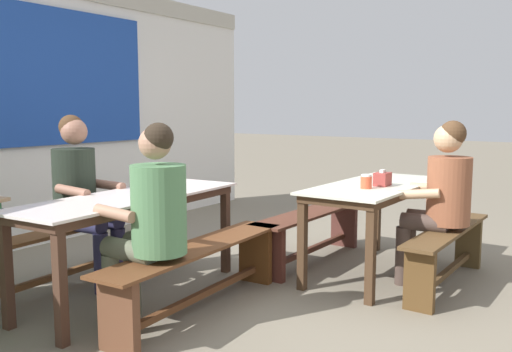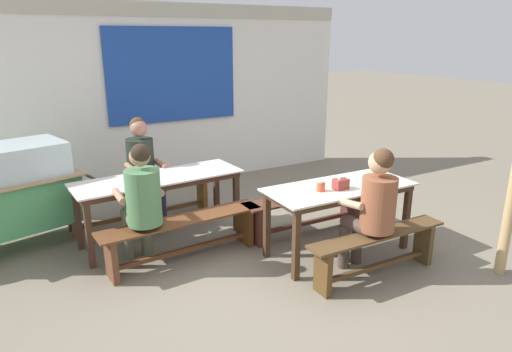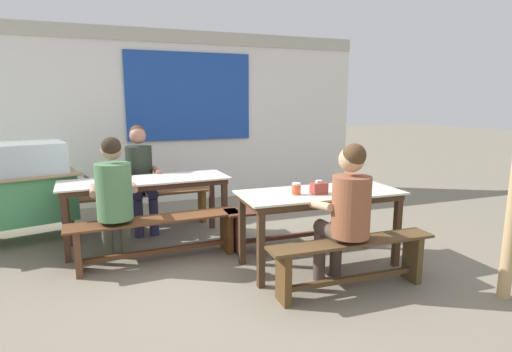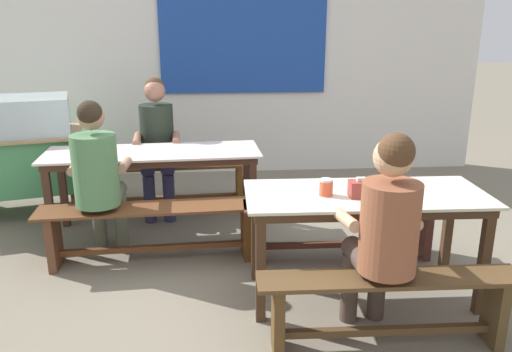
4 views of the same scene
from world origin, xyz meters
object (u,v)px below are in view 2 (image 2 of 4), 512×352
bench_far_back (143,199)px  person_center_facing (143,166)px  dining_table_far (159,183)px  bench_near_back (305,208)px  bench_near_front (377,248)px  food_cart (7,191)px  person_near_front (373,204)px  tissue_box (341,184)px  bench_far_front (183,233)px  dining_table_near (339,193)px  condiment_jar (321,186)px  person_left_back_turned (142,199)px

bench_far_back → person_center_facing: bearing=-76.9°
dining_table_far → bench_near_back: dining_table_far is taller
bench_near_front → food_cart: bearing=140.9°
bench_near_back → person_center_facing: (-1.55, 1.17, 0.45)m
person_center_facing → person_near_front: size_ratio=1.03×
tissue_box → bench_far_front: bearing=153.3°
food_cart → person_near_front: bearing=-38.8°
bench_far_front → food_cart: size_ratio=0.94×
dining_table_near → bench_far_back: 2.43m
dining_table_far → person_center_facing: (-0.02, 0.53, 0.07)m
bench_far_front → bench_near_back: (1.50, -0.04, 0.00)m
tissue_box → dining_table_near: bearing=52.9°
bench_near_front → bench_near_back: bearing=89.0°
bench_far_back → condiment_jar: size_ratio=16.97×
dining_table_near → person_near_front: (-0.05, -0.54, 0.07)m
dining_table_far → bench_near_front: dining_table_far is taller
person_left_back_turned → tissue_box: bearing=-22.8°
person_near_front → bench_near_front: bearing=-58.2°
dining_table_near → person_center_facing: bearing=131.1°
person_center_facing → person_left_back_turned: bearing=-106.9°
bench_far_back → bench_near_front: same height
dining_table_near → person_near_front: size_ratio=1.24×
bench_near_back → tissue_box: tissue_box is taller
bench_far_back → condiment_jar: (1.29, -1.86, 0.50)m
person_near_front → tissue_box: person_near_front is taller
bench_far_front → person_near_front: bearing=-39.2°
person_near_front → person_left_back_turned: size_ratio=0.99×
dining_table_far → bench_near_front: 2.41m
food_cart → person_center_facing: person_center_facing is taller
bench_near_front → tissue_box: size_ratio=10.37×
dining_table_far → bench_near_front: size_ratio=1.24×
person_near_front → bench_near_back: bearing=87.1°
bench_far_back → tissue_box: tissue_box is taller
dining_table_near → person_center_facing: size_ratio=1.20×
bench_far_back → bench_near_back: (1.57, -1.24, -0.01)m
bench_far_back → person_center_facing: size_ratio=1.42×
bench_near_front → bench_far_back: bearing=122.5°
tissue_box → person_near_front: bearing=-88.5°
food_cart → condiment_jar: bearing=-34.4°
bench_far_back → tissue_box: size_ratio=12.84×
dining_table_near → person_center_facing: (-1.54, 1.77, 0.08)m
person_left_back_turned → person_center_facing: bearing=73.1°
bench_far_front → bench_near_back: size_ratio=1.11×
food_cart → condiment_jar: food_cart is taller
dining_table_far → food_cart: food_cart is taller
dining_table_near → tissue_box: size_ratio=10.90×
food_cart → condiment_jar: (2.72, -1.86, 0.14)m
bench_near_back → bench_near_front: bearing=-91.0°
condiment_jar → bench_far_back: bearing=124.6°
bench_far_back → condiment_jar: bearing=-55.4°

